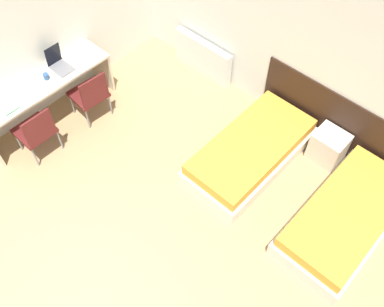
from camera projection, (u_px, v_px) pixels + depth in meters
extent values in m
plane|color=#9E7F56|center=(65.00, 293.00, 4.93)|extent=(20.00, 20.00, 0.00)
cube|color=silver|center=(286.00, 36.00, 5.57)|extent=(6.11, 0.05, 2.70)
cube|color=silver|center=(41.00, 22.00, 5.74)|extent=(0.05, 4.94, 2.70)
cube|color=black|center=(342.00, 126.00, 5.80)|extent=(2.53, 0.03, 0.95)
cube|color=beige|center=(250.00, 155.00, 5.95)|extent=(0.95, 1.93, 0.23)
cube|color=gold|center=(252.00, 146.00, 5.79)|extent=(0.87, 1.85, 0.17)
cube|color=beige|center=(344.00, 220.00, 5.35)|extent=(0.95, 1.93, 0.23)
cube|color=gold|center=(348.00, 212.00, 5.19)|extent=(0.87, 1.85, 0.17)
cube|color=beige|center=(328.00, 146.00, 5.89)|extent=(0.44, 0.38, 0.47)
cube|color=silver|center=(203.00, 57.00, 6.89)|extent=(1.10, 0.12, 0.60)
cube|color=beige|center=(41.00, 83.00, 5.93)|extent=(0.55, 2.05, 0.04)
cube|color=beige|center=(101.00, 67.00, 6.67)|extent=(0.49, 0.04, 0.71)
cube|color=#511919|center=(88.00, 94.00, 6.24)|extent=(0.50, 0.50, 0.05)
cube|color=#511919|center=(94.00, 91.00, 5.95)|extent=(0.06, 0.43, 0.42)
cylinder|color=slate|center=(72.00, 104.00, 6.42)|extent=(0.02, 0.02, 0.39)
cylinder|color=slate|center=(95.00, 90.00, 6.59)|extent=(0.02, 0.02, 0.39)
cylinder|color=slate|center=(88.00, 119.00, 6.24)|extent=(0.02, 0.02, 0.39)
cylinder|color=slate|center=(110.00, 105.00, 6.41)|extent=(0.02, 0.02, 0.39)
cube|color=#511919|center=(34.00, 131.00, 5.83)|extent=(0.47, 0.47, 0.05)
cube|color=#511919|center=(39.00, 128.00, 5.55)|extent=(0.03, 0.42, 0.42)
cylinder|color=slate|center=(18.00, 141.00, 6.00)|extent=(0.02, 0.02, 0.39)
cylinder|color=slate|center=(43.00, 125.00, 6.18)|extent=(0.02, 0.02, 0.39)
cylinder|color=slate|center=(35.00, 157.00, 5.83)|extent=(0.02, 0.02, 0.39)
cylinder|color=slate|center=(60.00, 140.00, 6.01)|extent=(0.02, 0.02, 0.39)
cube|color=slate|center=(62.00, 68.00, 6.07)|extent=(0.32, 0.25, 0.02)
cube|color=black|center=(53.00, 55.00, 5.99)|extent=(0.06, 0.24, 0.32)
cube|color=#236B3D|center=(7.00, 106.00, 5.65)|extent=(0.31, 0.21, 0.01)
cube|color=white|center=(6.00, 106.00, 5.64)|extent=(0.29, 0.19, 0.01)
cylinder|color=#2D5184|center=(46.00, 76.00, 5.92)|extent=(0.08, 0.08, 0.09)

